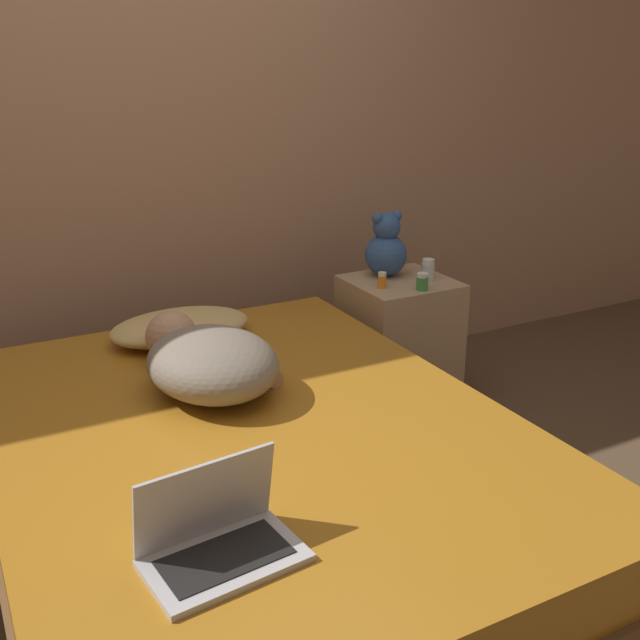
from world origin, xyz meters
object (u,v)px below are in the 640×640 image
(bottle_green, at_px, (422,282))
(pillow, at_px, (180,327))
(person_lying, at_px, (208,359))
(bottle_orange, at_px, (382,280))
(bottle_clear, at_px, (428,270))
(laptop, at_px, (218,537))
(teddy_bear, at_px, (386,248))

(bottle_green, bearing_deg, pillow, 170.97)
(person_lying, height_order, bottle_orange, person_lying)
(pillow, relative_size, bottle_clear, 5.82)
(bottle_green, bearing_deg, laptop, -139.62)
(laptop, distance_m, teddy_bear, 1.88)
(pillow, bearing_deg, bottle_orange, -3.70)
(person_lying, xyz_separation_m, laptop, (-0.27, -0.81, -0.05))
(laptop, xyz_separation_m, teddy_bear, (1.29, 1.36, 0.17))
(teddy_bear, height_order, bottle_clear, teddy_bear)
(person_lying, distance_m, bottle_clear, 1.21)
(laptop, distance_m, bottle_orange, 1.69)
(bottle_green, bearing_deg, person_lying, -163.87)
(person_lying, relative_size, bottle_green, 9.30)
(bottle_clear, bearing_deg, person_lying, -160.21)
(pillow, xyz_separation_m, bottle_orange, (0.85, -0.05, 0.07))
(person_lying, xyz_separation_m, bottle_green, (1.03, 0.30, 0.03))
(bottle_orange, bearing_deg, pillow, 176.30)
(pillow, distance_m, laptop, 1.31)
(person_lying, bearing_deg, bottle_orange, 17.51)
(bottle_green, height_order, bottle_clear, bottle_clear)
(teddy_bear, bearing_deg, pillow, -174.54)
(laptop, height_order, bottle_clear, laptop)
(person_lying, bearing_deg, bottle_green, 9.77)
(laptop, relative_size, bottle_clear, 3.87)
(bottle_clear, bearing_deg, bottle_orange, -177.24)
(teddy_bear, bearing_deg, bottle_clear, -46.37)
(bottle_clear, bearing_deg, bottle_green, -134.07)
(person_lying, relative_size, bottle_orange, 9.87)
(person_lying, distance_m, bottle_orange, 0.99)
(laptop, distance_m, bottle_clear, 1.87)
(person_lying, distance_m, laptop, 0.86)
(teddy_bear, bearing_deg, laptop, -133.44)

